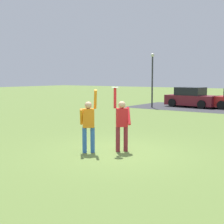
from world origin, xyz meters
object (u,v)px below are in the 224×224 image
object	(u,v)px
frisbee_disc	(115,87)
parked_car_maroon	(191,98)
lamppost_by_lot	(152,75)
person_catcher	(122,122)
person_defender	(88,122)

from	to	relation	value
frisbee_disc	parked_car_maroon	distance (m)	16.97
lamppost_by_lot	frisbee_disc	bearing A→B (deg)	-66.01
person_catcher	frisbee_disc	distance (m)	1.13
parked_car_maroon	lamppost_by_lot	size ratio (longest dim) A/B	1.00
person_catcher	lamppost_by_lot	distance (m)	15.47
person_catcher	parked_car_maroon	xyz separation A→B (m)	(-4.10, 16.30, -0.25)
frisbee_disc	lamppost_by_lot	world-z (taller)	lamppost_by_lot
parked_car_maroon	lamppost_by_lot	bearing A→B (deg)	-129.92
lamppost_by_lot	parked_car_maroon	bearing A→B (deg)	44.83
frisbee_disc	parked_car_maroon	bearing A→B (deg)	103.47
person_defender	lamppost_by_lot	world-z (taller)	lamppost_by_lot
lamppost_by_lot	person_catcher	bearing A→B (deg)	-65.22
person_catcher	parked_car_maroon	bearing A→B (deg)	-119.75
person_catcher	person_defender	xyz separation A→B (m)	(-0.78, -0.75, -0.00)
person_catcher	frisbee_disc	world-z (taller)	frisbee_disc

